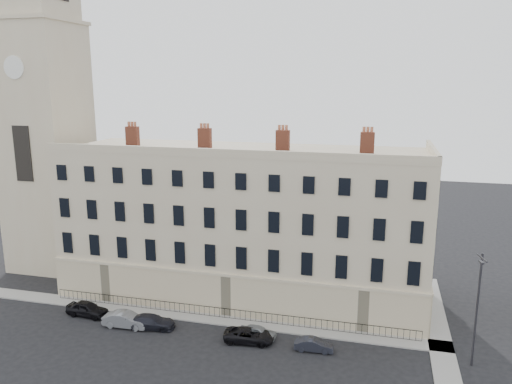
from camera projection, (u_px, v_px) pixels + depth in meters
ground at (275, 358)px, 39.84m from camera, size 160.00×160.00×0.00m
terrace at (244, 222)px, 50.97m from camera, size 36.22×12.22×17.00m
church_tower at (43, 108)px, 56.27m from camera, size 8.00×8.13×44.00m
pavement_terrace at (183, 315)px, 46.98m from camera, size 48.00×2.00×0.12m
pavement_east_return at (437, 329)px, 44.25m from camera, size 2.00×24.00×0.12m
railings at (225, 313)px, 46.28m from camera, size 35.00×0.04×0.96m
car_a at (87, 309)px, 46.85m from camera, size 4.14×1.89×1.37m
car_b at (126, 320)px, 44.73m from camera, size 4.20×1.58×1.37m
car_c at (151, 322)px, 44.49m from camera, size 4.46×2.35×1.23m
car_d at (249, 335)px, 42.15m from camera, size 4.41×2.33×1.18m
car_e at (258, 332)px, 42.81m from camera, size 3.31×1.44×1.11m
car_f at (314, 345)px, 40.78m from camera, size 3.27×1.31×1.06m
streetlamp at (477, 305)px, 37.58m from camera, size 0.60×1.97×9.20m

